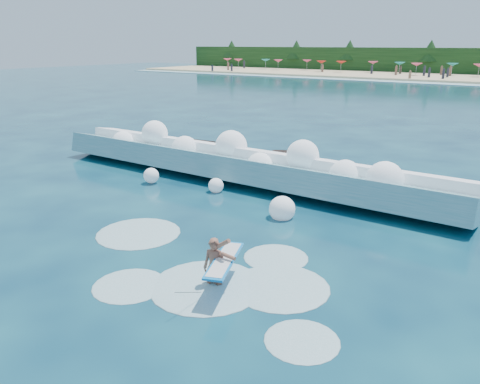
{
  "coord_description": "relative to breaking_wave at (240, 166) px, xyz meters",
  "views": [
    {
      "loc": [
        9.78,
        -10.02,
        5.86
      ],
      "look_at": [
        1.5,
        2.0,
        1.2
      ],
      "focal_mm": 35.0,
      "sensor_mm": 36.0,
      "label": 1
    }
  ],
  "objects": [
    {
      "name": "surf_foam",
      "position": [
        4.24,
        -7.92,
        -0.59
      ],
      "size": [
        9.16,
        5.38,
        0.15
      ],
      "color": "silver",
      "rests_on": "ground"
    },
    {
      "name": "surfer_with_board",
      "position": [
        5.1,
        -8.45,
        -0.02
      ],
      "size": [
        1.23,
        2.79,
        1.56
      ],
      "color": "brown",
      "rests_on": "ground"
    },
    {
      "name": "ground",
      "position": [
        1.75,
        -6.74,
        -0.59
      ],
      "size": [
        200.0,
        200.0,
        0.0
      ],
      "primitive_type": "plane",
      "color": "#07253E",
      "rests_on": "ground"
    },
    {
      "name": "breaking_wave",
      "position": [
        0.0,
        0.0,
        0.0
      ],
      "size": [
        19.73,
        3.0,
        1.7
      ],
      "color": "teal",
      "rests_on": "ground"
    },
    {
      "name": "wave_spray",
      "position": [
        0.34,
        -0.19,
        0.51
      ],
      "size": [
        15.09,
        4.97,
        2.29
      ],
      "color": "white",
      "rests_on": "ground"
    },
    {
      "name": "rock_cluster",
      "position": [
        -1.38,
        1.29,
        -0.2
      ],
      "size": [
        8.01,
        3.18,
        1.25
      ],
      "color": "black",
      "rests_on": "ground"
    }
  ]
}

